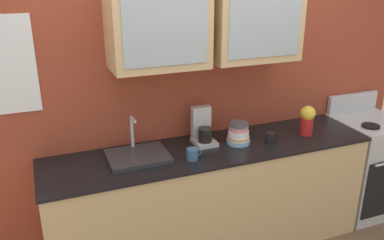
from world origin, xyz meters
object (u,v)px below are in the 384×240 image
at_px(bowl_stack, 238,134).
at_px(sink_faucet, 138,155).
at_px(vase, 307,119).
at_px(stove_range, 365,165).
at_px(coffee_maker, 203,130).
at_px(cup_near_sink, 193,154).
at_px(cup_near_bowls, 270,137).

bearing_deg(bowl_stack, sink_faucet, 177.53).
distance_m(sink_faucet, vase, 1.43).
distance_m(stove_range, coffee_maker, 1.73).
bearing_deg(coffee_maker, cup_near_sink, -126.75).
distance_m(vase, cup_near_sink, 1.06).
height_order(cup_near_sink, cup_near_bowls, same).
xyz_separation_m(bowl_stack, coffee_maker, (-0.26, 0.12, 0.03)).
bearing_deg(cup_near_sink, coffee_maker, 53.25).
height_order(stove_range, vase, vase).
distance_m(bowl_stack, cup_near_bowls, 0.26).
relative_size(sink_faucet, cup_near_bowls, 4.08).
relative_size(bowl_stack, vase, 0.74).
bearing_deg(cup_near_sink, cup_near_bowls, 4.80).
xyz_separation_m(stove_range, bowl_stack, (-1.37, 0.01, 0.53)).
bearing_deg(bowl_stack, coffee_maker, 155.87).
relative_size(stove_range, cup_near_sink, 9.30).
xyz_separation_m(vase, cup_near_bowls, (-0.36, -0.03, -0.09)).
relative_size(bowl_stack, coffee_maker, 0.64).
xyz_separation_m(vase, coffee_maker, (-0.87, 0.16, -0.03)).
relative_size(sink_faucet, vase, 1.77).
relative_size(stove_range, vase, 4.38).
distance_m(cup_near_sink, coffee_maker, 0.32).
distance_m(vase, cup_near_bowls, 0.38).
relative_size(sink_faucet, cup_near_sink, 3.75).
height_order(vase, coffee_maker, coffee_maker).
xyz_separation_m(stove_range, coffee_maker, (-1.63, 0.13, 0.56)).
height_order(cup_near_bowls, coffee_maker, coffee_maker).
bearing_deg(coffee_maker, bowl_stack, -24.13).
height_order(sink_faucet, cup_near_bowls, sink_faucet).
relative_size(stove_range, bowl_stack, 5.90).
xyz_separation_m(stove_range, cup_near_sink, (-1.82, -0.12, 0.49)).
relative_size(vase, coffee_maker, 0.86).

